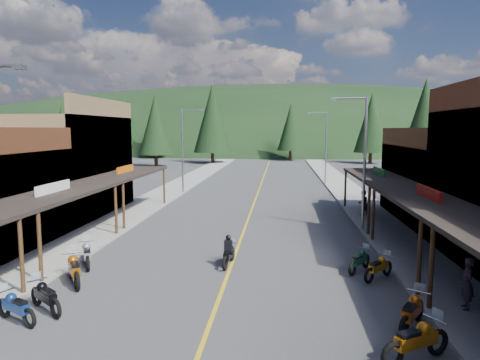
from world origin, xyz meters
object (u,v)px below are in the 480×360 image
(pine_5, at_px, (441,120))
(pine_7, at_px, (128,124))
(pine_2, at_px, (212,118))
(bike_west_8, at_px, (87,253))
(bike_east_5, at_px, (416,339))
(rider_on_bike, at_px, (229,253))
(shop_west_3, at_px, (56,166))
(shop_east_3, at_px, (458,184))
(bike_west_6, at_px, (45,295))
(bike_east_8, at_px, (359,259))
(pine_1, at_px, (155,124))
(pine_8, at_px, (106,130))
(pine_9, at_px, (437,127))
(streetlight_3, at_px, (325,144))
(pine_3, at_px, (291,127))
(streetlight_2, at_px, (362,157))
(bike_west_5, at_px, (16,306))
(pine_4, at_px, (371,123))
(pine_0, at_px, (63,127))
(bike_west_7, at_px, (74,268))
(pine_11, at_px, (425,120))
(pedestrian_east_a, at_px, (467,283))
(pedestrian_east_b, at_px, (363,203))
(bike_east_7, at_px, (379,266))
(pine_10, at_px, (155,125))
(bike_east_6, at_px, (412,310))
(streetlight_1, at_px, (184,147))

(pine_5, xyz_separation_m, pine_7, (-66.00, 4.00, -0.75))
(pine_2, xyz_separation_m, pine_7, (-22.00, 18.00, -0.75))
(bike_west_8, bearing_deg, bike_east_5, -56.51)
(rider_on_bike, bearing_deg, shop_west_3, 149.00)
(shop_east_3, bearing_deg, bike_east_5, -113.95)
(bike_west_6, bearing_deg, bike_east_8, -28.19)
(pine_1, relative_size, bike_east_5, 5.52)
(shop_west_3, height_order, bike_east_8, shop_west_3)
(pine_8, xyz_separation_m, pine_9, (46.00, 5.00, 0.40))
(pine_7, bearing_deg, bike_east_5, -65.44)
(pine_1, distance_m, pine_5, 58.04)
(streetlight_3, bearing_deg, rider_on_bike, -103.60)
(pine_3, relative_size, pine_8, 1.10)
(streetlight_3, relative_size, pine_3, 0.73)
(streetlight_2, height_order, streetlight_3, same)
(bike_west_5, bearing_deg, pine_4, 6.65)
(pine_0, xyz_separation_m, bike_west_5, (33.87, -67.49, -5.91))
(pine_1, height_order, bike_west_7, pine_1)
(pine_4, height_order, pine_11, pine_4)
(pedestrian_east_a, height_order, pedestrian_east_b, pedestrian_east_b)
(bike_east_7, relative_size, pedestrian_east_b, 1.10)
(pine_10, distance_m, bike_west_7, 53.77)
(bike_east_8, height_order, rider_on_bike, rider_on_bike)
(pine_8, xyz_separation_m, bike_west_8, (15.59, -39.86, -5.37))
(shop_east_3, relative_size, pedestrian_east_a, 6.19)
(pine_3, height_order, pine_8, pine_3)
(pine_8, distance_m, pine_11, 42.06)
(shop_east_3, height_order, pine_9, pine_9)
(shop_east_3, bearing_deg, shop_west_3, -180.00)
(pine_3, height_order, pine_7, pine_7)
(pine_5, height_order, bike_east_8, pine_5)
(bike_west_7, xyz_separation_m, bike_east_6, (12.14, -2.75, -0.04))
(pine_3, xyz_separation_m, bike_west_8, (-10.41, -65.86, -5.87))
(pine_3, distance_m, bike_west_8, 66.93)
(pine_8, bearing_deg, bike_east_8, -55.03)
(pine_11, distance_m, bike_east_8, 40.68)
(pine_1, height_order, bike_east_7, pine_1)
(bike_west_6, bearing_deg, pine_7, 55.13)
(pine_7, bearing_deg, bike_east_7, -63.42)
(pine_0, relative_size, bike_west_6, 5.25)
(pine_11, distance_m, bike_west_6, 50.18)
(bike_west_8, bearing_deg, bike_east_7, -29.53)
(pine_0, bearing_deg, pine_5, 7.70)
(bike_east_7, bearing_deg, streetlight_2, 128.18)
(bike_west_5, relative_size, bike_west_6, 0.95)
(pine_5, xyz_separation_m, pine_10, (-52.00, -22.00, -1.21))
(pine_2, bearing_deg, rider_on_bike, -80.18)
(pine_5, height_order, bike_west_5, pine_5)
(shop_east_3, xyz_separation_m, bike_west_7, (-19.68, -13.33, -1.87))
(streetlight_1, height_order, pine_10, pine_10)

